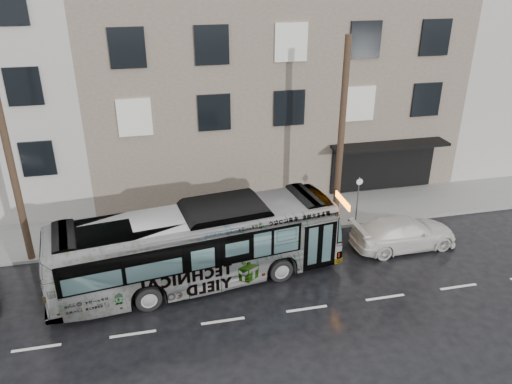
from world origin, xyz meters
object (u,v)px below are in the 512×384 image
sign_post (357,200)px  white_sedan (404,233)px  utility_pole_rear (10,162)px  bus (198,246)px  utility_pole_front (341,137)px

sign_post → white_sedan: (1.28, -2.41, -0.64)m
utility_pole_rear → white_sedan: bearing=-8.4°
utility_pole_rear → bus: (6.99, -3.04, -3.02)m
utility_pole_front → bus: bearing=-156.5°
bus → sign_post: bearing=-77.4°
sign_post → bus: size_ratio=0.20×
white_sedan → sign_post: bearing=25.8°
bus → white_sedan: bearing=-94.1°
utility_pole_rear → sign_post: bearing=0.0°
bus → white_sedan: 9.46m
sign_post → white_sedan: sign_post is taller
utility_pole_rear → bus: bearing=-23.5°
utility_pole_rear → sign_post: size_ratio=3.75×
sign_post → bus: (-8.11, -3.04, 0.28)m
bus → white_sedan: size_ratio=2.40×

